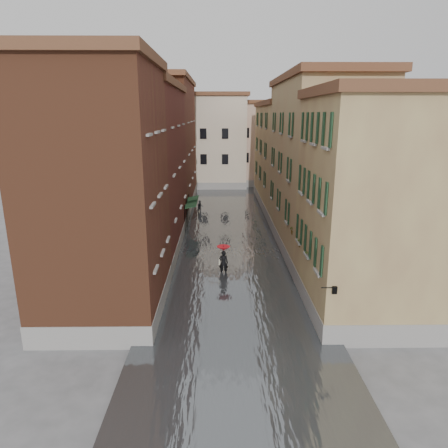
{
  "coord_description": "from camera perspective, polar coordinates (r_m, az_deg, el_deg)",
  "views": [
    {
      "loc": [
        -0.85,
        -22.52,
        10.7
      ],
      "look_at": [
        -0.5,
        5.15,
        3.0
      ],
      "focal_mm": 32.0,
      "sensor_mm": 36.0,
      "label": 1
    }
  ],
  "objects": [
    {
      "name": "building_end_cream",
      "position": [
        60.7,
        -2.8,
        11.57
      ],
      "size": [
        12.0,
        9.0,
        13.0
      ],
      "primitive_type": "cube",
      "color": "beige",
      "rests_on": "ground"
    },
    {
      "name": "building_right_near",
      "position": [
        22.52,
        19.72,
        1.93
      ],
      "size": [
        6.0,
        8.0,
        11.5
      ],
      "primitive_type": "cube",
      "color": "#916C4A",
      "rests_on": "ground"
    },
    {
      "name": "pedestrian_main",
      "position": [
        27.13,
        -0.08,
        -4.88
      ],
      "size": [
        0.93,
        0.93,
        2.06
      ],
      "color": "black",
      "rests_on": "ground"
    },
    {
      "name": "building_left_mid",
      "position": [
        32.42,
        -11.74,
        7.34
      ],
      "size": [
        6.0,
        14.0,
        12.5
      ],
      "primitive_type": "cube",
      "color": "#5A281C",
      "rests_on": "ground"
    },
    {
      "name": "building_left_near",
      "position": [
        21.83,
        -17.1,
        3.76
      ],
      "size": [
        6.0,
        8.0,
        13.0
      ],
      "primitive_type": "cube",
      "color": "brown",
      "rests_on": "ground"
    },
    {
      "name": "window_planters",
      "position": [
        24.5,
        11.03,
        -1.82
      ],
      "size": [
        0.59,
        5.65,
        0.84
      ],
      "color": "#9E6633",
      "rests_on": "ground"
    },
    {
      "name": "building_end_pink",
      "position": [
        63.07,
        5.63,
        11.21
      ],
      "size": [
        10.0,
        9.0,
        12.0
      ],
      "primitive_type": "cube",
      "color": "tan",
      "rests_on": "ground"
    },
    {
      "name": "wall_lantern",
      "position": [
        18.94,
        15.42,
        -9.01
      ],
      "size": [
        0.71,
        0.22,
        0.35
      ],
      "color": "black",
      "rests_on": "ground"
    },
    {
      "name": "ground",
      "position": [
        24.95,
        1.33,
        -9.85
      ],
      "size": [
        120.0,
        120.0,
        0.0
      ],
      "primitive_type": "plane",
      "color": "#58585A",
      "rests_on": "ground"
    },
    {
      "name": "building_right_mid",
      "position": [
        32.75,
        13.28,
        7.77
      ],
      "size": [
        6.0,
        14.0,
        13.0
      ],
      "primitive_type": "cube",
      "color": "tan",
      "rests_on": "ground"
    },
    {
      "name": "awning_far",
      "position": [
        39.09,
        -4.57,
        3.35
      ],
      "size": [
        1.09,
        3.19,
        2.8
      ],
      "color": "#16331B",
      "rests_on": "ground"
    },
    {
      "name": "floodwater",
      "position": [
        37.08,
        0.63,
        -1.06
      ],
      "size": [
        10.0,
        60.0,
        0.2
      ],
      "primitive_type": "cube",
      "color": "#4E5256",
      "rests_on": "ground"
    },
    {
      "name": "awning_near",
      "position": [
        37.27,
        -4.76,
        2.73
      ],
      "size": [
        1.09,
        2.93,
        2.8
      ],
      "color": "#16331B",
      "rests_on": "ground"
    },
    {
      "name": "pedestrian_far",
      "position": [
        44.15,
        -3.43,
        2.46
      ],
      "size": [
        0.82,
        0.72,
        1.44
      ],
      "primitive_type": "imported",
      "rotation": [
        0.0,
        0.0,
        0.28
      ],
      "color": "black",
      "rests_on": "ground"
    },
    {
      "name": "building_right_far",
      "position": [
        47.43,
        8.93,
        9.38
      ],
      "size": [
        6.0,
        16.0,
        11.5
      ],
      "primitive_type": "cube",
      "color": "#916C4A",
      "rests_on": "ground"
    },
    {
      "name": "building_left_far",
      "position": [
        47.07,
        -8.37,
        10.88
      ],
      "size": [
        6.0,
        16.0,
        14.0
      ],
      "primitive_type": "cube",
      "color": "brown",
      "rests_on": "ground"
    }
  ]
}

